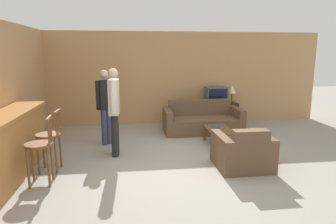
# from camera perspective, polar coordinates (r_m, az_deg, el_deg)

# --- Properties ---
(ground_plane) EXTENTS (24.00, 24.00, 0.00)m
(ground_plane) POSITION_cam_1_polar(r_m,az_deg,el_deg) (5.37, 2.46, -10.81)
(ground_plane) COLOR gray
(wall_back) EXTENTS (9.40, 0.08, 2.60)m
(wall_back) POSITION_cam_1_polar(r_m,az_deg,el_deg) (8.58, -1.59, 6.43)
(wall_back) COLOR tan
(wall_back) RESTS_ON ground_plane
(wall_left) EXTENTS (0.08, 8.60, 2.60)m
(wall_left) POSITION_cam_1_polar(r_m,az_deg,el_deg) (6.65, -27.52, 3.79)
(wall_left) COLOR tan
(wall_left) RESTS_ON ground_plane
(bar_counter) EXTENTS (0.55, 2.61, 1.07)m
(bar_counter) POSITION_cam_1_polar(r_m,az_deg,el_deg) (5.43, -28.29, -5.92)
(bar_counter) COLOR #A87038
(bar_counter) RESTS_ON ground_plane
(bar_chair_near) EXTENTS (0.44, 0.44, 1.06)m
(bar_chair_near) POSITION_cam_1_polar(r_m,az_deg,el_deg) (5.00, -23.18, -6.48)
(bar_chair_near) COLOR brown
(bar_chair_near) RESTS_ON ground_plane
(bar_chair_mid) EXTENTS (0.43, 0.43, 1.06)m
(bar_chair_mid) POSITION_cam_1_polar(r_m,az_deg,el_deg) (5.50, -21.67, -4.79)
(bar_chair_mid) COLOR brown
(bar_chair_mid) RESTS_ON ground_plane
(couch_far) EXTENTS (1.98, 0.95, 0.79)m
(couch_far) POSITION_cam_1_polar(r_m,az_deg,el_deg) (7.82, 6.48, -1.71)
(couch_far) COLOR brown
(couch_far) RESTS_ON ground_plane
(armchair_near) EXTENTS (0.92, 0.90, 0.77)m
(armchair_near) POSITION_cam_1_polar(r_m,az_deg,el_deg) (5.50, 14.07, -7.51)
(armchair_near) COLOR brown
(armchair_near) RESTS_ON ground_plane
(coffee_table) EXTENTS (0.52, 0.93, 0.38)m
(coffee_table) POSITION_cam_1_polar(r_m,az_deg,el_deg) (6.66, 9.76, -3.72)
(coffee_table) COLOR brown
(coffee_table) RESTS_ON ground_plane
(tv_unit) EXTENTS (1.21, 0.49, 0.61)m
(tv_unit) POSITION_cam_1_polar(r_m,az_deg,el_deg) (8.71, 9.02, -0.24)
(tv_unit) COLOR #2D2319
(tv_unit) RESTS_ON ground_plane
(tv) EXTENTS (0.60, 0.41, 0.46)m
(tv) POSITION_cam_1_polar(r_m,az_deg,el_deg) (8.62, 9.13, 3.24)
(tv) COLOR #4C4C4C
(tv) RESTS_ON tv_unit
(book_on_table) EXTENTS (0.21, 0.20, 0.02)m
(book_on_table) POSITION_cam_1_polar(r_m,az_deg,el_deg) (6.82, 9.18, -2.74)
(book_on_table) COLOR navy
(book_on_table) RESTS_ON coffee_table
(table_lamp) EXTENTS (0.23, 0.23, 0.49)m
(table_lamp) POSITION_cam_1_polar(r_m,az_deg,el_deg) (8.75, 12.10, 4.11)
(table_lamp) COLOR brown
(table_lamp) RESTS_ON tv_unit
(person_by_window) EXTENTS (0.37, 0.40, 1.65)m
(person_by_window) POSITION_cam_1_polar(r_m,az_deg,el_deg) (6.68, -11.86, 1.76)
(person_by_window) COLOR #384260
(person_by_window) RESTS_ON ground_plane
(person_by_counter) EXTENTS (0.20, 0.57, 1.73)m
(person_by_counter) POSITION_cam_1_polar(r_m,az_deg,el_deg) (5.90, -10.21, 0.93)
(person_by_counter) COLOR black
(person_by_counter) RESTS_ON ground_plane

